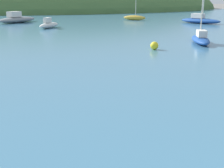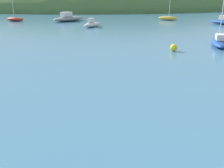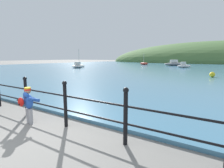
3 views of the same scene
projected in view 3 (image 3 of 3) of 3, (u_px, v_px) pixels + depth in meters
The scene contains 10 objects.
ground_plane at pixel (2, 149), 3.43m from camera, with size 200.00×200.00×0.00m, color slate.
water at pixel (201, 68), 29.97m from camera, with size 80.00×60.00×0.10m, color teal.
far_hillside at pixel (214, 62), 61.88m from camera, with size 78.08×42.94×14.71m.
iron_railing at pixel (65, 103), 4.49m from camera, with size 10.69×0.12×1.21m.
child_in_coat at pixel (28, 102), 4.69m from camera, with size 0.41×0.55×1.00m.
boat_blue_hull at pixel (144, 64), 40.61m from camera, with size 2.67×1.79×2.61m.
boat_red_dinghy at pixel (78, 66), 28.36m from camera, with size 1.36×3.26×3.05m.
boat_twin_mast at pixel (175, 64), 36.30m from camera, with size 4.72×4.49×1.22m.
boat_mid_harbor at pixel (184, 66), 28.98m from camera, with size 2.33×2.83×0.97m.
mooring_buoy at pixel (212, 75), 15.04m from camera, with size 0.45×0.45×0.45m, color yellow.
Camera 3 is at (3.56, -1.51, 1.79)m, focal length 28.00 mm.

